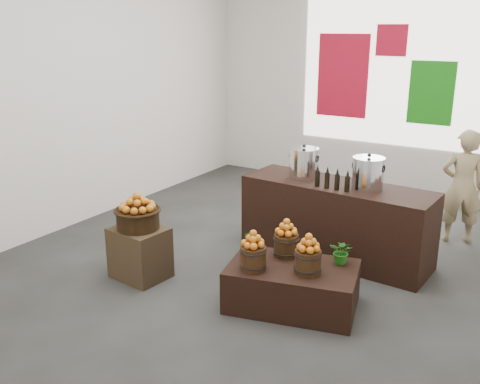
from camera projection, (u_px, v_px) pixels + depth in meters
The scene contains 23 objects.
ground at pixel (277, 255), 6.63m from camera, with size 7.00×7.00×0.00m, color #373734.
back_wall at pixel (378, 71), 8.88m from camera, with size 6.00×0.04×4.00m, color silver.
back_opening at pixel (395, 72), 8.71m from camera, with size 3.20×0.02×2.40m, color white.
deco_red_left at pixel (343, 76), 9.19m from camera, with size 0.90×0.04×1.40m, color #B40D25.
deco_green_right at pixel (431, 93), 8.49m from camera, with size 0.70×0.04×1.00m, color #177A13.
deco_red_upper at pixel (392, 40), 8.61m from camera, with size 0.50×0.04×0.50m, color #B40D25.
crate at pixel (140, 253), 5.98m from camera, with size 0.58×0.48×0.58m, color #4B3B23.
wicker_basket at pixel (138, 219), 5.86m from camera, with size 0.47×0.47×0.21m, color black.
apples_in_basket at pixel (137, 202), 5.80m from camera, with size 0.36×0.36×0.20m, color #9E0F05, non-canonical shape.
display_table at pixel (292, 286), 5.36m from camera, with size 1.27×0.78×0.44m, color black.
apple_bucket_front_left at pixel (253, 258), 5.21m from camera, with size 0.25×0.25×0.23m, color #3E2511.
apples_in_bucket_front_left at pixel (253, 239), 5.15m from camera, with size 0.19×0.19×0.17m, color #9E0F05, non-canonical shape.
apple_bucket_front_right at pixel (308, 262), 5.13m from camera, with size 0.25×0.25×0.23m, color #3E2511.
apples_in_bucket_front_right at pixel (309, 242), 5.07m from camera, with size 0.19×0.19×0.17m, color #9E0F05, non-canonical shape.
apple_bucket_rear at pixel (286, 245), 5.51m from camera, with size 0.25×0.25×0.23m, color #3E2511.
apples_in_bucket_rear at pixel (287, 227), 5.45m from camera, with size 0.19×0.19×0.17m, color #9E0F05, non-canonical shape.
herb_garnish_right at pixel (342, 252), 5.32m from camera, with size 0.23×0.20×0.26m, color #195C13.
herb_garnish_left at pixel (250, 244), 5.47m from camera, with size 0.16×0.13×0.29m, color #195C13.
counter at pixel (336, 221), 6.45m from camera, with size 2.28×0.73×0.93m, color black.
stock_pot_left at pixel (304, 164), 6.52m from camera, with size 0.35×0.35×0.35m, color silver.
stock_pot_center at pixel (368, 174), 6.06m from camera, with size 0.35×0.35×0.35m, color silver.
oil_cruets at pixel (330, 178), 6.10m from camera, with size 0.33×0.06×0.26m, color black, non-canonical shape.
shopper at pixel (462, 187), 6.85m from camera, with size 0.55×0.36×1.50m, color #94815A.
Camera 1 is at (2.80, -5.43, 2.72)m, focal length 40.00 mm.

